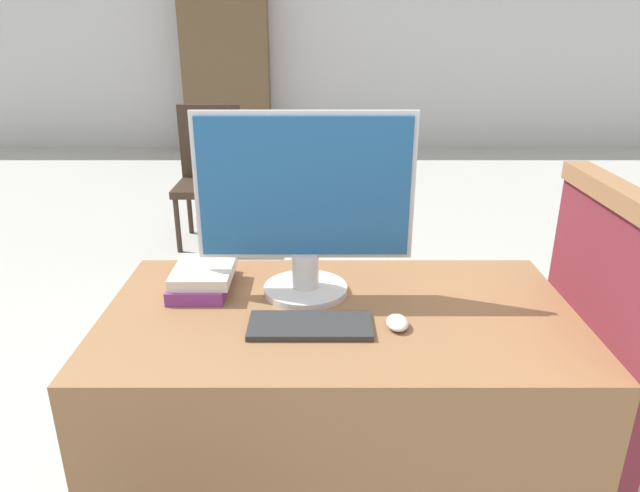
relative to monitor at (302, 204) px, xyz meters
name	(u,v)px	position (x,y,z in m)	size (l,w,h in m)	color
wall_back	(322,30)	(0.10, 5.73, 0.40)	(12.00, 0.06, 2.80)	silver
desk	(336,417)	(0.10, -0.12, -0.64)	(1.31, 0.72, 0.73)	#8C603D
carrel_divider	(583,377)	(0.78, -0.20, -0.44)	(0.07, 0.56, 1.11)	maroon
monitor	(302,204)	(0.00, 0.00, 0.00)	(0.61, 0.25, 0.53)	silver
keyboard	(308,326)	(0.02, -0.22, -0.27)	(0.32, 0.14, 0.02)	#2D2D2D
mouse	(395,322)	(0.25, -0.21, -0.26)	(0.06, 0.08, 0.03)	silver
book_stack	(200,278)	(-0.31, 0.02, -0.24)	(0.18, 0.25, 0.07)	#7A3384
far_chair	(207,170)	(-0.74, 2.41, -0.49)	(0.44, 0.44, 0.95)	#38281E
bookshelf_far	(224,69)	(-1.06, 5.49, -0.03)	(1.00, 0.32, 1.95)	brown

